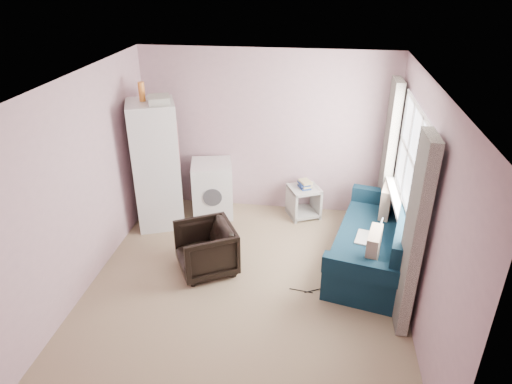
% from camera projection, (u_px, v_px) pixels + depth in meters
% --- Properties ---
extents(room, '(3.84, 4.24, 2.54)m').
position_uv_depth(room, '(246.00, 195.00, 5.05)').
color(room, '#8E795D').
rests_on(room, ground).
extents(armchair, '(0.89, 0.91, 0.70)m').
position_uv_depth(armchair, '(206.00, 247.00, 5.75)').
color(armchair, black).
rests_on(armchair, ground).
extents(fridge, '(0.84, 0.83, 2.13)m').
position_uv_depth(fridge, '(156.00, 165.00, 6.57)').
color(fridge, silver).
rests_on(fridge, ground).
extents(washing_machine, '(0.72, 0.72, 0.85)m').
position_uv_depth(washing_machine, '(212.00, 188.00, 7.04)').
color(washing_machine, silver).
rests_on(washing_machine, ground).
extents(side_table, '(0.58, 0.58, 0.60)m').
position_uv_depth(side_table, '(304.00, 199.00, 7.05)').
color(side_table, '#9C9C98').
rests_on(side_table, ground).
extents(sofa, '(1.33, 2.16, 0.90)m').
position_uv_depth(sofa, '(378.00, 243.00, 5.87)').
color(sofa, '#0B2433').
rests_on(sofa, ground).
extents(window_dressing, '(0.17, 2.62, 2.18)m').
position_uv_depth(window_dressing, '(399.00, 189.00, 5.50)').
color(window_dressing, white).
rests_on(window_dressing, ground).
extents(floor_cables, '(0.44, 0.14, 0.01)m').
position_uv_depth(floor_cables, '(308.00, 290.00, 5.53)').
color(floor_cables, black).
rests_on(floor_cables, ground).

